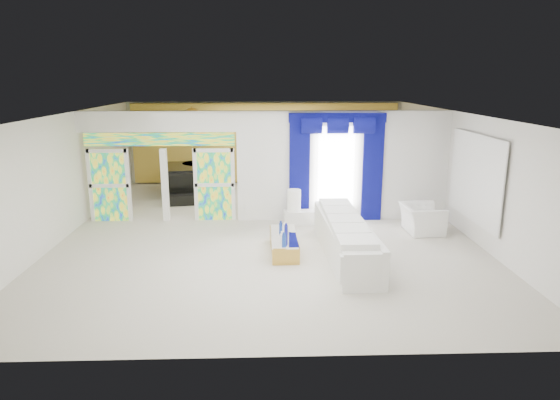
{
  "coord_description": "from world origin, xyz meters",
  "views": [
    {
      "loc": [
        -0.08,
        -12.23,
        3.85
      ],
      "look_at": [
        0.3,
        -1.2,
        1.1
      ],
      "focal_mm": 31.54,
      "sensor_mm": 36.0,
      "label": 1
    }
  ],
  "objects_px": {
    "console_table": "(305,218)",
    "armchair": "(422,219)",
    "coffee_table": "(284,244)",
    "white_sofa": "(345,239)",
    "grand_piano": "(188,179)"
  },
  "relations": [
    {
      "from": "white_sofa",
      "to": "console_table",
      "type": "xyz_separation_m",
      "value": [
        -0.69,
        2.43,
        -0.19
      ]
    },
    {
      "from": "console_table",
      "to": "armchair",
      "type": "xyz_separation_m",
      "value": [
        2.92,
        -0.79,
        0.16
      ]
    },
    {
      "from": "coffee_table",
      "to": "armchair",
      "type": "distance_m",
      "value": 3.83
    },
    {
      "from": "coffee_table",
      "to": "white_sofa",
      "type": "bearing_deg",
      "value": -12.53
    },
    {
      "from": "armchair",
      "to": "grand_piano",
      "type": "height_order",
      "value": "grand_piano"
    },
    {
      "from": "coffee_table",
      "to": "grand_piano",
      "type": "bearing_deg",
      "value": 116.97
    },
    {
      "from": "white_sofa",
      "to": "coffee_table",
      "type": "relative_size",
      "value": 2.34
    },
    {
      "from": "white_sofa",
      "to": "coffee_table",
      "type": "height_order",
      "value": "white_sofa"
    },
    {
      "from": "armchair",
      "to": "grand_piano",
      "type": "bearing_deg",
      "value": 52.91
    },
    {
      "from": "armchair",
      "to": "grand_piano",
      "type": "xyz_separation_m",
      "value": [
        -6.61,
        4.61,
        0.13
      ]
    },
    {
      "from": "white_sofa",
      "to": "grand_piano",
      "type": "distance_m",
      "value": 7.64
    },
    {
      "from": "coffee_table",
      "to": "console_table",
      "type": "xyz_separation_m",
      "value": [
        0.66,
        2.13,
        0.0
      ]
    },
    {
      "from": "white_sofa",
      "to": "armchair",
      "type": "bearing_deg",
      "value": 34.65
    },
    {
      "from": "coffee_table",
      "to": "grand_piano",
      "type": "height_order",
      "value": "grand_piano"
    },
    {
      "from": "white_sofa",
      "to": "console_table",
      "type": "distance_m",
      "value": 2.53
    }
  ]
}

